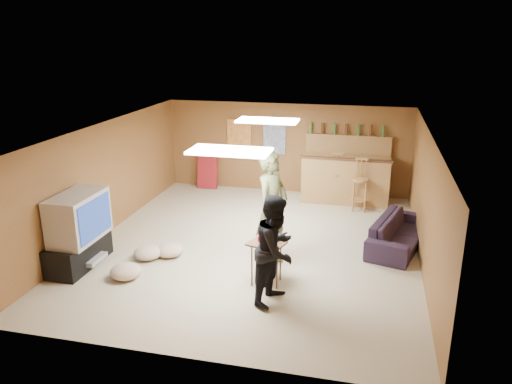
% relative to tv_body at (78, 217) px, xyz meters
% --- Properties ---
extents(ground, '(7.00, 7.00, 0.00)m').
position_rel_tv_body_xyz_m(ground, '(2.65, 1.50, -0.90)').
color(ground, tan).
rests_on(ground, ground).
extents(ceiling, '(6.00, 7.00, 0.02)m').
position_rel_tv_body_xyz_m(ceiling, '(2.65, 1.50, 1.30)').
color(ceiling, silver).
rests_on(ceiling, ground).
extents(wall_back, '(6.00, 0.02, 2.20)m').
position_rel_tv_body_xyz_m(wall_back, '(2.65, 5.00, 0.20)').
color(wall_back, brown).
rests_on(wall_back, ground).
extents(wall_front, '(6.00, 0.02, 2.20)m').
position_rel_tv_body_xyz_m(wall_front, '(2.65, -2.00, 0.20)').
color(wall_front, brown).
rests_on(wall_front, ground).
extents(wall_left, '(0.02, 7.00, 2.20)m').
position_rel_tv_body_xyz_m(wall_left, '(-0.35, 1.50, 0.20)').
color(wall_left, brown).
rests_on(wall_left, ground).
extents(wall_right, '(0.02, 7.00, 2.20)m').
position_rel_tv_body_xyz_m(wall_right, '(5.65, 1.50, 0.20)').
color(wall_right, brown).
rests_on(wall_right, ground).
extents(tv_stand, '(0.55, 1.30, 0.50)m').
position_rel_tv_body_xyz_m(tv_stand, '(-0.07, 0.00, -0.65)').
color(tv_stand, black).
rests_on(tv_stand, ground).
extents(dvd_box, '(0.35, 0.50, 0.08)m').
position_rel_tv_body_xyz_m(dvd_box, '(0.15, 0.00, -0.75)').
color(dvd_box, '#B2B2B7').
rests_on(dvd_box, tv_stand).
extents(tv_body, '(0.60, 1.10, 0.80)m').
position_rel_tv_body_xyz_m(tv_body, '(0.00, 0.00, 0.00)').
color(tv_body, '#B2B2B7').
rests_on(tv_body, tv_stand).
extents(tv_screen, '(0.02, 0.95, 0.65)m').
position_rel_tv_body_xyz_m(tv_screen, '(0.31, 0.00, 0.00)').
color(tv_screen, navy).
rests_on(tv_screen, tv_body).
extents(bar_counter, '(2.00, 0.60, 1.10)m').
position_rel_tv_body_xyz_m(bar_counter, '(4.15, 4.45, -0.35)').
color(bar_counter, '#9C6D39').
rests_on(bar_counter, ground).
extents(bar_lip, '(2.10, 0.12, 0.05)m').
position_rel_tv_body_xyz_m(bar_lip, '(4.15, 4.20, 0.20)').
color(bar_lip, '#452716').
rests_on(bar_lip, bar_counter).
extents(bar_shelf, '(2.00, 0.18, 0.05)m').
position_rel_tv_body_xyz_m(bar_shelf, '(4.15, 4.90, 0.60)').
color(bar_shelf, '#9C6D39').
rests_on(bar_shelf, bar_backing).
extents(bar_backing, '(2.00, 0.14, 0.60)m').
position_rel_tv_body_xyz_m(bar_backing, '(4.15, 4.92, 0.30)').
color(bar_backing, '#9C6D39').
rests_on(bar_backing, bar_counter).
extents(poster_left, '(0.60, 0.03, 0.85)m').
position_rel_tv_body_xyz_m(poster_left, '(1.45, 4.96, 0.45)').
color(poster_left, '#BF3F26').
rests_on(poster_left, wall_back).
extents(poster_right, '(0.55, 0.03, 0.80)m').
position_rel_tv_body_xyz_m(poster_right, '(2.35, 4.96, 0.45)').
color(poster_right, '#334C99').
rests_on(poster_right, wall_back).
extents(folding_chair_stack, '(0.50, 0.26, 0.91)m').
position_rel_tv_body_xyz_m(folding_chair_stack, '(0.65, 4.80, -0.45)').
color(folding_chair_stack, maroon).
rests_on(folding_chair_stack, ground).
extents(ceiling_panel_front, '(1.20, 0.60, 0.04)m').
position_rel_tv_body_xyz_m(ceiling_panel_front, '(2.65, 0.00, 1.27)').
color(ceiling_panel_front, white).
rests_on(ceiling_panel_front, ceiling).
extents(ceiling_panel_back, '(1.20, 0.60, 0.04)m').
position_rel_tv_body_xyz_m(ceiling_panel_back, '(2.65, 2.70, 1.27)').
color(ceiling_panel_back, white).
rests_on(ceiling_panel_back, ceiling).
extents(person_olive, '(0.69, 0.85, 2.01)m').
position_rel_tv_body_xyz_m(person_olive, '(3.13, 0.82, 0.11)').
color(person_olive, '#5A6037').
rests_on(person_olive, ground).
extents(person_black, '(0.83, 0.95, 1.65)m').
position_rel_tv_body_xyz_m(person_black, '(3.43, -0.37, -0.07)').
color(person_black, black).
rests_on(person_black, ground).
extents(sofa, '(1.26, 2.07, 0.57)m').
position_rel_tv_body_xyz_m(sofa, '(5.30, 2.07, -0.62)').
color(sofa, black).
rests_on(sofa, ground).
extents(tray_table, '(0.64, 0.57, 0.70)m').
position_rel_tv_body_xyz_m(tray_table, '(3.19, 0.12, -0.55)').
color(tray_table, '#452716').
rests_on(tray_table, ground).
extents(cup_red_near, '(0.09, 0.09, 0.11)m').
position_rel_tv_body_xyz_m(cup_red_near, '(3.08, 0.14, -0.15)').
color(cup_red_near, '#B70C2D').
rests_on(cup_red_near, tray_table).
extents(cup_red_far, '(0.10, 0.10, 0.11)m').
position_rel_tv_body_xyz_m(cup_red_far, '(3.26, 0.02, -0.14)').
color(cup_red_far, '#B70C2D').
rests_on(cup_red_far, tray_table).
extents(cup_blue, '(0.10, 0.10, 0.11)m').
position_rel_tv_body_xyz_m(cup_blue, '(3.34, 0.22, -0.14)').
color(cup_blue, '#16419B').
rests_on(cup_blue, tray_table).
extents(bar_stool_left, '(0.44, 0.44, 1.21)m').
position_rel_tv_body_xyz_m(bar_stool_left, '(3.93, 4.30, -0.30)').
color(bar_stool_left, '#9C6D39').
rests_on(bar_stool_left, ground).
extents(bar_stool_right, '(0.50, 0.50, 1.32)m').
position_rel_tv_body_xyz_m(bar_stool_right, '(4.50, 3.93, -0.24)').
color(bar_stool_right, '#9C6D39').
rests_on(bar_stool_right, ground).
extents(cushion_near_tv, '(0.51, 0.51, 0.22)m').
position_rel_tv_body_xyz_m(cushion_near_tv, '(0.95, 0.53, -0.79)').
color(cushion_near_tv, tan).
rests_on(cushion_near_tv, ground).
extents(cushion_mid, '(0.56, 0.56, 0.22)m').
position_rel_tv_body_xyz_m(cushion_mid, '(1.28, 0.72, -0.79)').
color(cushion_mid, tan).
rests_on(cushion_mid, ground).
extents(cushion_far, '(0.56, 0.56, 0.23)m').
position_rel_tv_body_xyz_m(cushion_far, '(0.92, -0.23, -0.78)').
color(cushion_far, tan).
rests_on(cushion_far, ground).
extents(bottle_row, '(1.76, 0.08, 0.26)m').
position_rel_tv_body_xyz_m(bottle_row, '(4.09, 4.88, 0.75)').
color(bottle_row, '#3F7233').
rests_on(bottle_row, bar_shelf).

